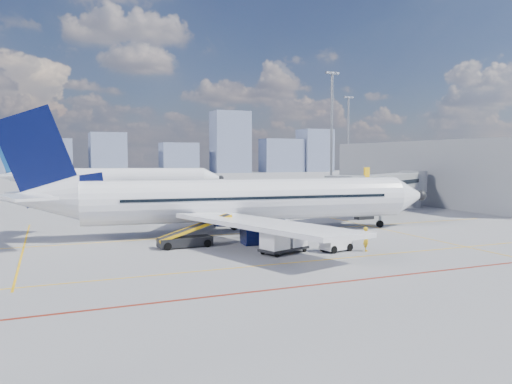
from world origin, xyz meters
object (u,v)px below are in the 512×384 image
Objects in this scene: main_aircraft at (233,201)px; baggage_tug at (335,241)px; cargo_dolly at (284,238)px; ramp_worker at (366,239)px; second_aircraft at (111,179)px; belt_loader at (187,239)px.

baggage_tug is at bearing -63.04° from main_aircraft.
ramp_worker is (6.42, -1.74, -0.22)m from cargo_dolly.
cargo_dolly is (5.59, -64.53, -2.02)m from second_aircraft.
main_aircraft is at bearing 71.74° from cargo_dolly.
second_aircraft reaches higher than ramp_worker.
main_aircraft is 21.76× the size of ramp_worker.
ramp_worker is at bearing -55.27° from main_aircraft.
ramp_worker reaches higher than baggage_tug.
cargo_dolly is at bearing 106.86° from ramp_worker.
belt_loader is (-0.69, -59.02, -2.55)m from second_aircraft.
belt_loader is (-6.28, 5.51, -0.52)m from cargo_dolly.
baggage_tug is 4.17m from cargo_dolly.
ramp_worker is at bearing -32.86° from belt_loader.
second_aircraft is 6.54× the size of belt_loader.
cargo_dolly is (0.30, -10.75, -2.02)m from main_aircraft.
cargo_dolly is (-4.05, 0.88, 0.39)m from baggage_tug.
ramp_worker is (12.01, -66.27, -2.24)m from second_aircraft.
cargo_dolly is at bearing -69.46° from second_aircraft.
cargo_dolly reaches higher than ramp_worker.
ramp_worker is at bearing -35.02° from cargo_dolly.
belt_loader is 3.29× the size of ramp_worker.
main_aircraft is 54.04m from second_aircraft.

